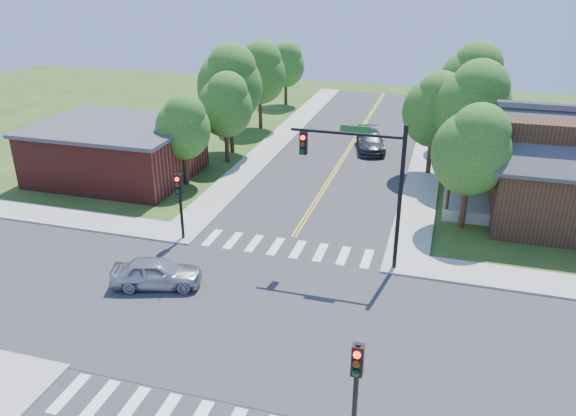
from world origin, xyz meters
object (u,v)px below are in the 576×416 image
(signal_mast_ne, at_px, (365,172))
(car_silver, at_px, (157,273))
(signal_pole_se, at_px, (356,376))
(car_dgrey, at_px, (371,142))
(signal_pole_nw, at_px, (180,194))

(signal_mast_ne, distance_m, car_silver, 10.57)
(signal_pole_se, distance_m, car_silver, 12.35)
(signal_mast_ne, distance_m, car_dgrey, 18.89)
(signal_pole_se, bearing_deg, car_silver, 147.19)
(car_dgrey, bearing_deg, signal_pole_nw, -125.31)
(signal_pole_se, bearing_deg, car_dgrey, 97.61)
(car_dgrey, bearing_deg, signal_pole_se, -96.07)
(signal_pole_se, bearing_deg, signal_mast_ne, 98.56)
(car_silver, bearing_deg, signal_pole_se, -139.36)
(signal_mast_ne, xyz_separation_m, signal_pole_se, (1.69, -11.21, -2.19))
(signal_pole_se, relative_size, signal_pole_nw, 1.00)
(signal_mast_ne, bearing_deg, signal_pole_se, -81.44)
(signal_pole_se, xyz_separation_m, car_silver, (-10.25, 6.60, -1.97))
(signal_pole_nw, xyz_separation_m, car_silver, (0.95, -4.60, -1.97))
(signal_mast_ne, xyz_separation_m, car_dgrey, (-2.25, 18.29, -4.13))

